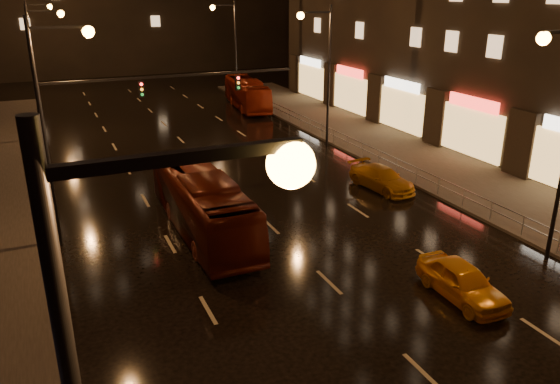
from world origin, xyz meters
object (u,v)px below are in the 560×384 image
object	(u,v)px
bus_red	(202,203)
taxi_far	(382,178)
bus_curb	(247,94)
taxi_near	(462,281)

from	to	relation	value
bus_red	taxi_far	bearing A→B (deg)	8.25
bus_red	bus_curb	bearing A→B (deg)	65.40
bus_curb	taxi_far	world-z (taller)	bus_curb
bus_red	taxi_far	world-z (taller)	bus_red
taxi_far	bus_red	bearing A→B (deg)	-179.65
bus_red	taxi_near	world-z (taller)	bus_red
taxi_near	taxi_far	distance (m)	12.04
bus_red	taxi_far	size ratio (longest dim) A/B	2.37
bus_curb	bus_red	bearing A→B (deg)	-107.38
bus_red	bus_curb	world-z (taller)	bus_red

